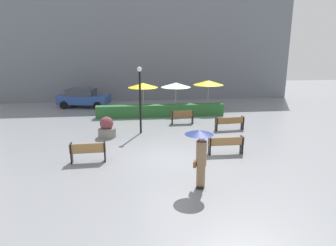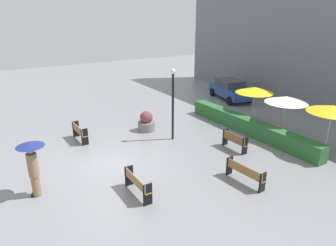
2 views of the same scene
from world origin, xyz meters
TOP-DOWN VIEW (x-y plane):
  - ground_plane at (0.00, 0.00)m, footprint 60.00×60.00m
  - bench_near_right at (2.94, 0.07)m, footprint 1.72×0.36m
  - bench_near_left at (-3.47, -0.22)m, footprint 1.58×0.41m
  - bench_back_row at (1.87, 6.12)m, footprint 1.51×0.37m
  - bench_far_right at (4.49, 4.19)m, footprint 1.85×0.47m
  - pedestrian_with_umbrella at (0.90, -3.19)m, footprint 1.02×1.02m
  - planter_pot at (-2.93, 3.63)m, footprint 1.01×1.01m
  - lamp_post at (-0.98, 4.23)m, footprint 0.28×0.28m
  - patio_umbrella_yellow at (-0.57, 9.98)m, footprint 2.31×2.31m
  - patio_umbrella_white at (1.95, 9.75)m, footprint 2.32×2.32m
  - patio_umbrella_yellow_far at (4.53, 9.78)m, footprint 2.37×2.37m
  - hedge_strip at (0.63, 8.40)m, footprint 9.37×0.70m
  - building_facade at (0.00, 16.00)m, footprint 28.00×1.20m
  - parked_car at (-5.52, 12.70)m, footprint 4.49×2.72m

SIDE VIEW (x-z plane):
  - ground_plane at x=0.00m, z-range 0.00..0.00m
  - hedge_strip at x=0.63m, z-range 0.00..0.88m
  - bench_far_right at x=4.49m, z-range 0.08..0.90m
  - planter_pot at x=-2.93m, z-range -0.09..1.10m
  - bench_near_right at x=2.94m, z-range 0.09..0.95m
  - bench_back_row at x=1.87m, z-range 0.07..0.97m
  - bench_near_left at x=-3.47m, z-range 0.08..1.00m
  - parked_car at x=-5.52m, z-range 0.03..1.60m
  - pedestrian_with_umbrella at x=0.90m, z-range 0.34..2.52m
  - patio_umbrella_yellow at x=-0.57m, z-range 0.98..3.29m
  - patio_umbrella_white at x=1.95m, z-range 0.98..3.31m
  - patio_umbrella_yellow_far at x=4.53m, z-range 1.05..3.52m
  - lamp_post at x=-0.98m, z-range 0.44..4.36m
  - building_facade at x=0.00m, z-range 0.00..9.78m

